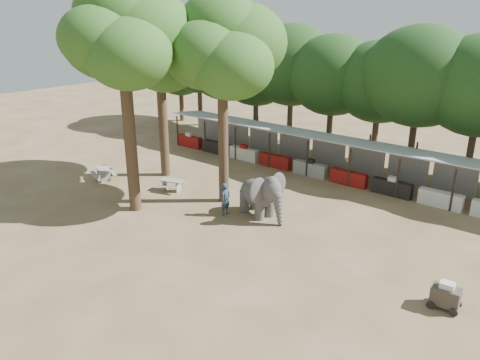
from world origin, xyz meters
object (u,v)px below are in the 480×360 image
Objects in this scene: yard_tree_center at (123,35)px; yard_tree_back at (222,47)px; picnic_table_far at (172,184)px; picnic_table_near at (103,172)px; yard_tree_left at (160,48)px; elephant at (262,195)px; handler at (226,199)px; cart_front at (446,295)px.

yard_tree_center is 5.04m from yard_tree_back.
yard_tree_back is at bearing -1.45° from picnic_table_far.
picnic_table_near is (-5.24, 1.60, -8.70)m from yard_tree_center.
picnic_table_near is (-2.24, -3.40, -7.69)m from yard_tree_left.
yard_tree_center is 10.62m from elephant.
yard_tree_center is at bearing 6.89° from picnic_table_near.
yard_tree_center reaches higher than yard_tree_back.
yard_tree_back is 6.33× the size of handler.
picnic_table_far is at bearing -163.20° from elephant.
yard_tree_left is 11.57m from elephant.
yard_tree_left is 6.58× the size of picnic_table_far.
yard_tree_left is 0.92× the size of yard_tree_center.
picnic_table_far is (-3.39, -0.97, -8.09)m from yard_tree_back.
picnic_table_far is (-6.49, -0.40, -0.78)m from elephant.
yard_tree_left is at bearing 164.58° from cart_front.
picnic_table_far is (4.85, 1.43, -0.06)m from picnic_table_near.
cart_front is (21.49, -0.56, 0.02)m from picnic_table_near.
elephant is at bearing 162.94° from cart_front.
cart_front is (16.63, -1.99, 0.08)m from picnic_table_far.
picnic_table_far is (-0.39, 3.03, -8.76)m from yard_tree_center.
picnic_table_near is (-9.76, -0.76, -0.39)m from handler.
elephant is 1.95m from handler.
yard_tree_back is 7.96m from handler.
elephant is at bearing -13.86° from picnic_table_far.
yard_tree_center reaches higher than picnic_table_far.
yard_tree_center reaches higher than picnic_table_near.
yard_tree_left reaches higher than cart_front.
yard_tree_left is 3.34× the size of elephant.
picnic_table_near is 5.06m from picnic_table_far.
yard_tree_back reaches higher than picnic_table_far.
handler is at bearing -25.25° from picnic_table_far.
handler reaches higher than picnic_table_near.
yard_tree_center is at bearing -137.36° from elephant.
yard_tree_center is at bearing -59.04° from yard_tree_left.
yard_tree_back is 15.76m from cart_front.
yard_tree_center is 7.19× the size of picnic_table_far.
handler is 11.81m from cart_front.
yard_tree_center is 6.07× the size of picnic_table_near.
elephant is at bearing -9.78° from yard_tree_left.
picnic_table_near is at bearing 174.73° from cart_front.
elephant is 1.66× the size of picnic_table_near.
cart_front reaches higher than picnic_table_near.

